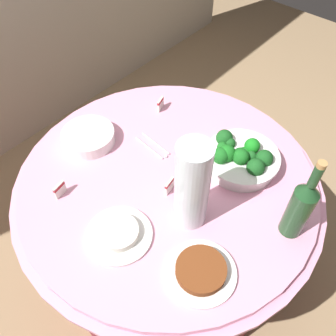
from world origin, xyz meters
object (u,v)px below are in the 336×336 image
at_px(wine_bottle, 300,207).
at_px(label_placard_rear, 60,189).
at_px(food_plate_rice, 119,234).
at_px(label_placard_mid, 169,185).
at_px(serving_tongs, 154,147).
at_px(broccoli_bowl, 241,158).
at_px(decorative_fruit_vase, 192,190).
at_px(food_plate_stir_fry, 201,271).
at_px(plate_stack, 89,137).
at_px(label_placard_front, 160,104).

xyz_separation_m(wine_bottle, label_placard_rear, (-0.41, 0.68, -0.10)).
height_order(food_plate_rice, label_placard_mid, label_placard_mid).
distance_m(wine_bottle, serving_tongs, 0.61).
distance_m(wine_bottle, label_placard_mid, 0.44).
relative_size(broccoli_bowl, serving_tongs, 1.67).
bearing_deg(decorative_fruit_vase, food_plate_stir_fry, -131.86).
bearing_deg(decorative_fruit_vase, wine_bottle, -57.44).
xyz_separation_m(serving_tongs, food_plate_stir_fry, (-0.30, -0.46, 0.01)).
bearing_deg(broccoli_bowl, serving_tongs, 114.29).
bearing_deg(label_placard_rear, decorative_fruit_vase, -60.23).
height_order(plate_stack, serving_tongs, plate_stack).
relative_size(broccoli_bowl, food_plate_rice, 1.27).
bearing_deg(serving_tongs, decorative_fruit_vase, -116.90).
height_order(plate_stack, food_plate_stir_fry, plate_stack).
bearing_deg(broccoli_bowl, plate_stack, 118.46).
xyz_separation_m(food_plate_rice, label_placard_mid, (0.25, -0.00, 0.02)).
bearing_deg(label_placard_mid, food_plate_stir_fry, -122.20).
relative_size(broccoli_bowl, label_placard_mid, 5.09).
bearing_deg(wine_bottle, label_placard_rear, 120.94).
relative_size(decorative_fruit_vase, label_placard_rear, 6.18).
height_order(food_plate_stir_fry, label_placard_front, label_placard_front).
distance_m(wine_bottle, decorative_fruit_vase, 0.33).
xyz_separation_m(broccoli_bowl, label_placard_mid, (-0.26, 0.12, -0.02)).
distance_m(plate_stack, label_placard_rear, 0.27).
relative_size(plate_stack, serving_tongs, 1.25).
bearing_deg(plate_stack, label_placard_rear, -152.11).
bearing_deg(label_placard_mid, decorative_fruit_vase, -106.48).
height_order(wine_bottle, serving_tongs, wine_bottle).
bearing_deg(broccoli_bowl, label_placard_mid, 154.77).
height_order(broccoli_bowl, wine_bottle, wine_bottle).
bearing_deg(label_placard_front, serving_tongs, -144.88).
xyz_separation_m(decorative_fruit_vase, serving_tongs, (0.16, 0.31, -0.14)).
height_order(food_plate_stir_fry, food_plate_rice, same).
bearing_deg(label_placard_front, food_plate_stir_fry, -129.06).
height_order(decorative_fruit_vase, food_plate_stir_fry, decorative_fruit_vase).
bearing_deg(plate_stack, serving_tongs, -56.12).
bearing_deg(food_plate_stir_fry, wine_bottle, -21.94).
xyz_separation_m(food_plate_rice, label_placard_rear, (-0.02, 0.28, 0.02)).
bearing_deg(label_placard_rear, wine_bottle, -59.06).
height_order(broccoli_bowl, food_plate_rice, broccoli_bowl).
height_order(serving_tongs, food_plate_rice, food_plate_rice).
bearing_deg(plate_stack, broccoli_bowl, -61.54).
bearing_deg(food_plate_rice, label_placard_front, 29.71).
height_order(decorative_fruit_vase, serving_tongs, decorative_fruit_vase).
height_order(serving_tongs, label_placard_mid, label_placard_mid).
xyz_separation_m(label_placard_mid, label_placard_rear, (-0.27, 0.28, 0.00)).
distance_m(plate_stack, food_plate_stir_fry, 0.70).
relative_size(serving_tongs, label_placard_front, 3.05).
xyz_separation_m(broccoli_bowl, label_placard_rear, (-0.53, 0.40, -0.02)).
bearing_deg(decorative_fruit_vase, plate_stack, 88.82).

